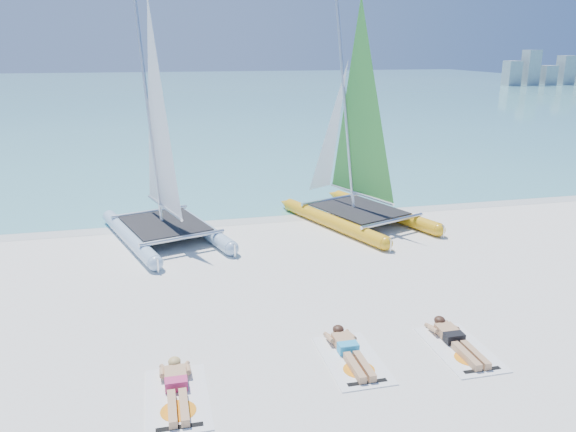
# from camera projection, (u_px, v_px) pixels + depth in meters

# --- Properties ---
(ground) EXTENTS (140.00, 140.00, 0.00)m
(ground) POSITION_uv_depth(u_px,v_px,m) (293.00, 283.00, 13.47)
(ground) COLOR silver
(ground) RESTS_ON ground
(sea) EXTENTS (140.00, 115.00, 0.01)m
(sea) POSITION_uv_depth(u_px,v_px,m) (176.00, 91.00, 72.14)
(sea) COLOR #79C9C3
(sea) RESTS_ON ground
(wet_sand_strip) EXTENTS (140.00, 1.40, 0.01)m
(wet_sand_strip) POSITION_uv_depth(u_px,v_px,m) (254.00, 217.00, 18.59)
(wet_sand_strip) COLOR silver
(wet_sand_strip) RESTS_ON ground
(distant_skyline) EXTENTS (14.00, 2.00, 5.00)m
(distant_skyline) POSITION_uv_depth(u_px,v_px,m) (546.00, 71.00, 82.53)
(distant_skyline) COLOR #9AA4A9
(distant_skyline) RESTS_ON ground
(catamaran_blue) EXTENTS (3.97, 5.78, 7.19)m
(catamaran_blue) POSITION_uv_depth(u_px,v_px,m) (160.00, 166.00, 16.10)
(catamaran_blue) COLOR #ADC7E3
(catamaran_blue) RESTS_ON ground
(catamaran_yellow) EXTENTS (4.25, 5.89, 7.28)m
(catamaran_yellow) POSITION_uv_depth(u_px,v_px,m) (350.00, 150.00, 17.83)
(catamaran_yellow) COLOR yellow
(catamaran_yellow) RESTS_ON ground
(towel_a) EXTENTS (1.00, 1.85, 0.02)m
(towel_a) POSITION_uv_depth(u_px,v_px,m) (177.00, 398.00, 9.02)
(towel_a) COLOR white
(towel_a) RESTS_ON ground
(sunbather_a) EXTENTS (0.37, 1.73, 0.26)m
(sunbather_a) POSITION_uv_depth(u_px,v_px,m) (176.00, 386.00, 9.17)
(sunbather_a) COLOR tan
(sunbather_a) RESTS_ON towel_a
(towel_b) EXTENTS (1.00, 1.85, 0.02)m
(towel_b) POSITION_uv_depth(u_px,v_px,m) (352.00, 360.00, 10.13)
(towel_b) COLOR white
(towel_b) RESTS_ON ground
(sunbather_b) EXTENTS (0.37, 1.73, 0.26)m
(sunbather_b) POSITION_uv_depth(u_px,v_px,m) (349.00, 349.00, 10.28)
(sunbather_b) COLOR tan
(sunbather_b) RESTS_ON towel_b
(towel_c) EXTENTS (1.00, 1.85, 0.02)m
(towel_c) POSITION_uv_depth(u_px,v_px,m) (460.00, 349.00, 10.49)
(towel_c) COLOR white
(towel_c) RESTS_ON ground
(sunbather_c) EXTENTS (0.37, 1.73, 0.26)m
(sunbather_c) POSITION_uv_depth(u_px,v_px,m) (455.00, 339.00, 10.64)
(sunbather_c) COLOR tan
(sunbather_c) RESTS_ON towel_c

